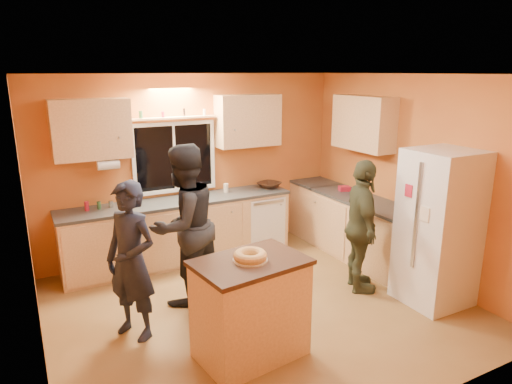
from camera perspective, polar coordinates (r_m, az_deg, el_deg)
ground at (r=5.41m, az=0.40°, el=-14.17°), size 4.50×4.50×0.00m
room_shell at (r=5.25m, az=-0.54°, el=3.77°), size 4.54×4.04×2.61m
back_counter at (r=6.65m, az=-6.46°, el=-4.33°), size 4.23×0.62×0.90m
right_counter at (r=6.64m, az=13.33°, el=-4.68°), size 0.62×1.84×0.90m
refrigerator at (r=5.61m, az=21.86°, el=-4.20°), size 0.72×0.70×1.80m
island at (r=4.39m, az=-0.71°, el=-14.29°), size 1.08×0.81×0.97m
bundt_pastry at (r=4.16m, az=-0.73°, el=-7.97°), size 0.31×0.31×0.09m
person_left at (r=4.72m, az=-15.33°, el=-8.35°), size 0.65×0.71×1.62m
person_center at (r=5.27m, az=-8.99°, el=-4.12°), size 1.11×1.01×1.86m
person_right at (r=5.64m, az=13.04°, el=-4.25°), size 0.78×1.04×1.64m
mixing_bowl at (r=6.98m, az=1.69°, el=0.88°), size 0.45×0.45×0.08m
utensil_crock at (r=6.45m, az=-8.42°, el=-0.04°), size 0.14×0.14×0.17m
potted_plant at (r=5.99m, az=18.77°, el=-1.14°), size 0.34×0.32×0.31m
red_box at (r=6.92m, az=11.00°, el=0.43°), size 0.19×0.16×0.07m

